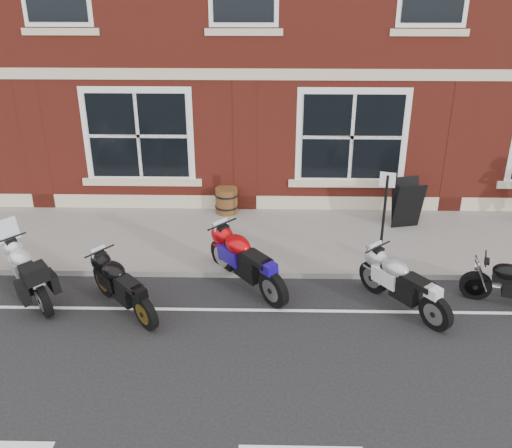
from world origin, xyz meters
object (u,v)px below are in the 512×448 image
object	(u,v)px
moto_sport_black	(123,284)
parking_sign	(384,215)
moto_touring_silver	(29,270)
barrel_planter	(227,200)
moto_sport_silver	(404,282)
a_board_sign	(407,203)
moto_sport_red	(247,259)

from	to	relation	value
moto_sport_black	parking_sign	world-z (taller)	parking_sign
moto_touring_silver	parking_sign	world-z (taller)	parking_sign
barrel_planter	moto_sport_black	bearing A→B (deg)	-110.55
moto_touring_silver	moto_sport_silver	world-z (taller)	moto_touring_silver
a_board_sign	barrel_planter	bearing A→B (deg)	157.89
a_board_sign	barrel_planter	world-z (taller)	a_board_sign
moto_sport_black	parking_sign	xyz separation A→B (m)	(4.76, 1.36, 0.77)
moto_sport_red	a_board_sign	size ratio (longest dim) A/B	1.73
barrel_planter	moto_touring_silver	bearing A→B (deg)	-132.41
moto_touring_silver	moto_sport_silver	xyz separation A→B (m)	(6.79, -0.26, -0.02)
a_board_sign	barrel_planter	distance (m)	4.24
a_board_sign	parking_sign	bearing A→B (deg)	-127.88
moto_sport_red	moto_sport_silver	size ratio (longest dim) A/B	1.06
moto_sport_black	barrel_planter	size ratio (longest dim) A/B	2.56
moto_sport_silver	a_board_sign	bearing A→B (deg)	41.57
moto_sport_silver	parking_sign	distance (m)	1.43
moto_sport_red	moto_sport_black	bearing A→B (deg)	163.25
moto_sport_red	moto_sport_black	size ratio (longest dim) A/B	1.19
barrel_planter	parking_sign	world-z (taller)	parking_sign
moto_sport_red	parking_sign	bearing A→B (deg)	-27.11
moto_touring_silver	parking_sign	bearing A→B (deg)	-29.70
parking_sign	barrel_planter	bearing A→B (deg)	156.77
moto_sport_black	parking_sign	distance (m)	5.01
moto_touring_silver	parking_sign	xyz separation A→B (m)	(6.59, 0.95, 0.74)
moto_sport_black	barrel_planter	world-z (taller)	moto_sport_black
moto_sport_red	parking_sign	xyz separation A→B (m)	(2.60, 0.51, 0.70)
parking_sign	moto_touring_silver	bearing A→B (deg)	-154.52
moto_touring_silver	moto_sport_black	size ratio (longest dim) A/B	1.09
a_board_sign	parking_sign	size ratio (longest dim) A/B	0.54
a_board_sign	parking_sign	world-z (taller)	parking_sign
a_board_sign	moto_sport_black	bearing A→B (deg)	-162.05
moto_touring_silver	moto_sport_black	xyz separation A→B (m)	(1.83, -0.41, -0.03)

